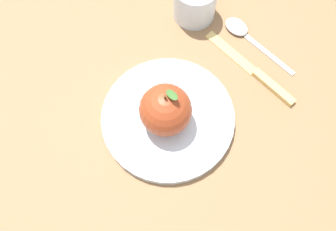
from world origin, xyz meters
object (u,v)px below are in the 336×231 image
dinner_plate (168,118)px  apple (165,108)px  knife (257,74)px  cup (195,0)px  spoon (243,32)px

dinner_plate → apple: bearing=-157.4°
dinner_plate → knife: 0.18m
dinner_plate → cup: 0.23m
knife → spoon: 0.09m
dinner_plate → cup: (0.11, 0.20, 0.03)m
dinner_plate → spoon: 0.23m
cup → dinner_plate: bearing=-118.8°
dinner_plate → knife: bearing=12.7°
spoon → apple: bearing=-145.4°
dinner_plate → knife: dinner_plate is taller
dinner_plate → knife: size_ratio=1.19×
dinner_plate → spoon: dinner_plate is taller
spoon → knife: bearing=-94.3°
apple → dinner_plate: bearing=22.6°
cup → spoon: cup is taller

